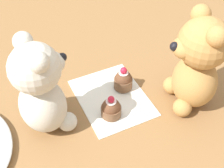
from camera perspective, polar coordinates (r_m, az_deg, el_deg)
name	(u,v)px	position (r m, az deg, el deg)	size (l,w,h in m)	color
ground_plane	(112,98)	(0.89, 0.00, -2.58)	(4.00, 4.00, 0.00)	olive
knitted_placemat	(112,97)	(0.89, 0.00, -2.45)	(0.23, 0.18, 0.01)	silver
teddy_bear_cream	(41,89)	(0.75, -12.86, -0.90)	(0.14, 0.14, 0.26)	beige
teddy_bear_tan	(197,63)	(0.82, 15.35, 3.68)	(0.16, 0.16, 0.28)	#B78447
cupcake_near_cream_bear	(111,108)	(0.82, -0.16, -4.50)	(0.05, 0.05, 0.07)	brown
cupcake_near_tan_bear	(123,80)	(0.89, 2.07, 0.70)	(0.05, 0.05, 0.07)	brown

